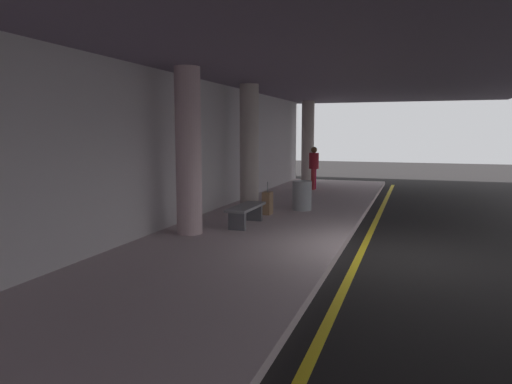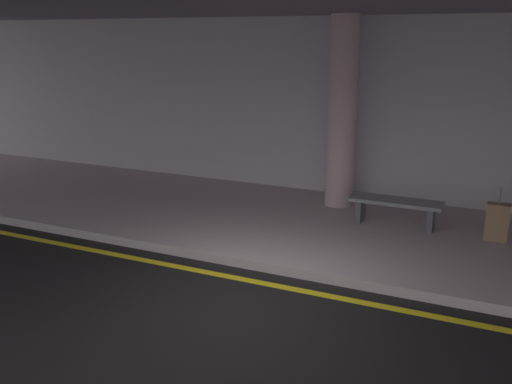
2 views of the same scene
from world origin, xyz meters
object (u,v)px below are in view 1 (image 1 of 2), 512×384
at_px(bench_metal, 246,211).
at_px(trash_bin_steel, 302,195).
at_px(support_column_left_mid, 249,146).
at_px(support_column_center, 308,141).
at_px(support_column_far_left, 188,152).
at_px(traveler_with_luggage, 314,165).
at_px(suitcase_upright_primary, 267,203).

height_order(bench_metal, trash_bin_steel, trash_bin_steel).
bearing_deg(trash_bin_steel, support_column_left_mid, 88.17).
distance_m(support_column_center, bench_metal, 10.85).
relative_size(support_column_far_left, support_column_left_mid, 1.00).
distance_m(support_column_center, traveler_with_luggage, 3.27).
bearing_deg(trash_bin_steel, traveler_with_luggage, 8.02).
bearing_deg(support_column_left_mid, bench_metal, -162.12).
height_order(support_column_left_mid, bench_metal, support_column_left_mid).
relative_size(support_column_center, suitcase_upright_primary, 4.06).
xyz_separation_m(support_column_far_left, trash_bin_steel, (3.95, -1.64, -1.40)).
relative_size(traveler_with_luggage, trash_bin_steel, 1.98).
bearing_deg(bench_metal, traveler_with_luggage, -0.37).
height_order(support_column_center, trash_bin_steel, support_column_center).
relative_size(support_column_far_left, suitcase_upright_primary, 4.06).
xyz_separation_m(support_column_left_mid, suitcase_upright_primary, (-1.05, -0.90, -1.51)).
relative_size(support_column_center, bench_metal, 2.28).
xyz_separation_m(support_column_left_mid, trash_bin_steel, (-0.05, -1.64, -1.40)).
distance_m(suitcase_upright_primary, trash_bin_steel, 1.25).
distance_m(support_column_far_left, traveler_with_luggage, 9.07).
relative_size(traveler_with_luggage, bench_metal, 1.05).
relative_size(bench_metal, trash_bin_steel, 1.88).
bearing_deg(suitcase_upright_primary, support_column_far_left, 138.30).
bearing_deg(support_column_far_left, traveler_with_luggage, -5.89).
bearing_deg(trash_bin_steel, bench_metal, 164.08).
bearing_deg(bench_metal, trash_bin_steel, -15.92).
bearing_deg(support_column_far_left, trash_bin_steel, -22.51).
distance_m(traveler_with_luggage, bench_metal, 7.73).
xyz_separation_m(support_column_far_left, suitcase_upright_primary, (2.95, -0.90, -1.51)).
distance_m(support_column_left_mid, traveler_with_luggage, 5.14).
bearing_deg(support_column_left_mid, support_column_far_left, 180.00).
height_order(support_column_left_mid, trash_bin_steel, support_column_left_mid).
height_order(support_column_left_mid, suitcase_upright_primary, support_column_left_mid).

